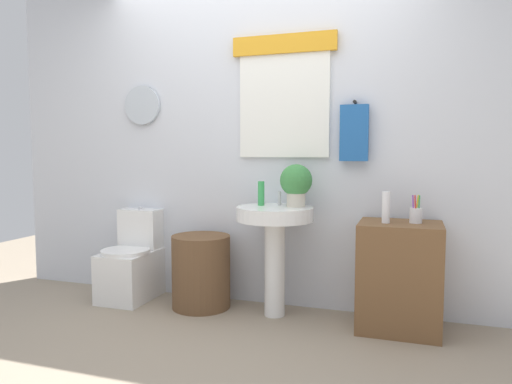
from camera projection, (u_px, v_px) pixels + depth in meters
name	position (u px, v px, depth m)	size (l,w,h in m)	color
ground_plane	(199.00, 359.00, 2.70)	(8.00, 8.00, 0.00)	gray
back_wall	(261.00, 137.00, 3.68)	(4.40, 0.18, 2.60)	silver
toilet	(132.00, 264.00, 3.83)	(0.38, 0.51, 0.73)	white
laundry_hamper	(201.00, 271.00, 3.60)	(0.45, 0.45, 0.55)	brown
pedestal_sink	(275.00, 232.00, 3.39)	(0.55, 0.55, 0.80)	white
faucet	(279.00, 198.00, 3.48)	(0.03, 0.03, 0.10)	silver
wooden_cabinet	(399.00, 276.00, 3.14)	(0.53, 0.44, 0.72)	brown
soap_bottle	(261.00, 193.00, 3.45)	(0.05, 0.05, 0.18)	green
potted_plant	(296.00, 183.00, 3.37)	(0.23, 0.23, 0.31)	beige
lotion_bottle	(386.00, 207.00, 3.09)	(0.05, 0.05, 0.21)	white
toothbrush_cup	(416.00, 215.00, 3.09)	(0.08, 0.08, 0.19)	silver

